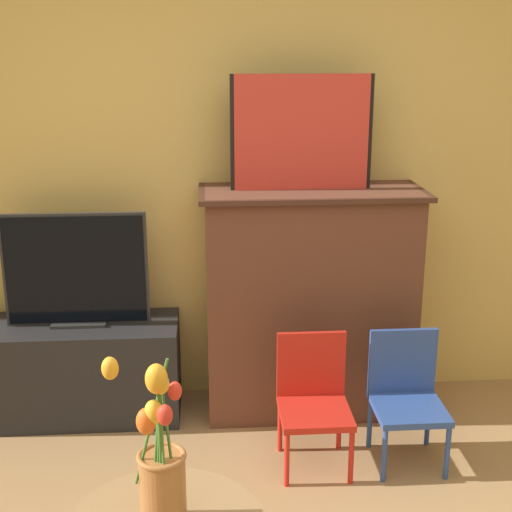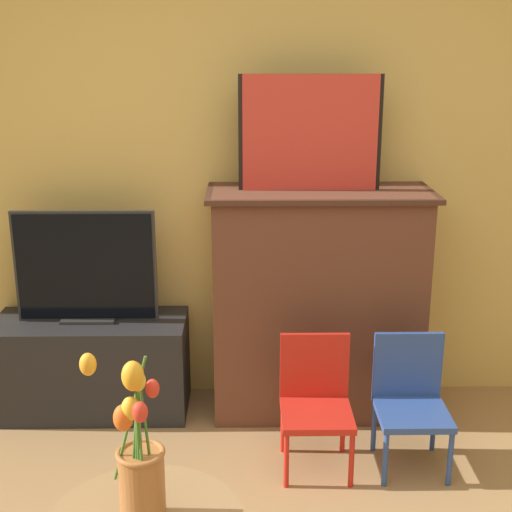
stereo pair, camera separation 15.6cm
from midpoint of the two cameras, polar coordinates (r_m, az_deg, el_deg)
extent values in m
cube|color=#E0BC66|center=(3.70, -2.87, 8.57)|extent=(8.00, 0.06, 2.70)
cube|color=brown|center=(3.68, 3.07, -3.71)|extent=(1.05, 0.43, 1.18)
cube|color=#43271C|center=(3.51, 3.24, 5.11)|extent=(1.11, 0.47, 0.02)
cube|color=black|center=(3.48, 2.36, 9.83)|extent=(0.69, 0.02, 0.55)
cube|color=red|center=(3.47, 2.38, 9.81)|extent=(0.65, 0.02, 0.55)
cube|color=#232326|center=(3.85, -14.81, -8.81)|extent=(0.99, 0.41, 0.51)
cube|color=#2D2D2D|center=(3.74, -15.10, -5.20)|extent=(0.27, 0.12, 0.01)
cube|color=#2D2D2D|center=(3.66, -15.40, -1.06)|extent=(0.71, 0.02, 0.58)
cube|color=black|center=(3.65, -15.43, -1.11)|extent=(0.68, 0.02, 0.55)
cylinder|color=red|center=(3.23, 1.05, -16.01)|extent=(0.02, 0.02, 0.26)
cylinder|color=red|center=(3.26, 6.22, -15.73)|extent=(0.02, 0.02, 0.26)
cylinder|color=red|center=(3.47, 0.61, -13.48)|extent=(0.02, 0.02, 0.26)
cylinder|color=red|center=(3.50, 5.38, -13.25)|extent=(0.02, 0.02, 0.26)
cube|color=red|center=(3.29, 3.36, -12.42)|extent=(0.32, 0.32, 0.03)
cube|color=red|center=(3.34, 3.08, -8.62)|extent=(0.32, 0.02, 0.31)
cylinder|color=#2D4C99|center=(3.29, 8.85, -15.51)|extent=(0.02, 0.02, 0.26)
cylinder|color=#2D4C99|center=(3.36, 13.74, -15.07)|extent=(0.02, 0.02, 0.26)
cylinder|color=#2D4C99|center=(3.53, 7.81, -13.07)|extent=(0.02, 0.02, 0.26)
cylinder|color=#2D4C99|center=(3.60, 12.36, -12.73)|extent=(0.02, 0.02, 0.26)
cube|color=#2D4C99|center=(3.37, 10.83, -11.94)|extent=(0.32, 0.32, 0.03)
cube|color=#2D4C99|center=(3.42, 10.36, -8.25)|extent=(0.32, 0.02, 0.31)
cylinder|color=#AD6B38|center=(2.11, -9.67, -18.10)|extent=(0.13, 0.13, 0.22)
torus|color=#AD6B38|center=(2.05, -9.83, -15.54)|extent=(0.14, 0.14, 0.02)
cylinder|color=#477A2D|center=(2.00, -9.82, -14.55)|extent=(0.02, 0.08, 0.26)
ellipsoid|color=red|center=(1.88, -9.73, -12.47)|extent=(0.04, 0.04, 0.06)
cylinder|color=#477A2D|center=(1.98, -10.02, -13.67)|extent=(0.01, 0.04, 0.34)
ellipsoid|color=orange|center=(1.88, -10.37, -9.67)|extent=(0.06, 0.06, 0.08)
cylinder|color=#477A2D|center=(1.99, -9.84, -13.88)|extent=(0.01, 0.03, 0.32)
ellipsoid|color=gold|center=(1.89, -9.97, -10.06)|extent=(0.04, 0.04, 0.06)
cylinder|color=#477A2D|center=(1.99, -10.65, -12.97)|extent=(0.10, 0.03, 0.36)
ellipsoid|color=orange|center=(1.91, -13.93, -8.74)|extent=(0.04, 0.04, 0.06)
cylinder|color=#477A2D|center=(2.01, -9.32, -14.12)|extent=(0.03, 0.02, 0.28)
ellipsoid|color=red|center=(1.93, -8.86, -10.65)|extent=(0.04, 0.04, 0.05)
cylinder|color=#477A2D|center=(2.01, -10.10, -14.83)|extent=(0.01, 0.03, 0.24)
ellipsoid|color=gold|center=(1.93, -10.56, -12.20)|extent=(0.05, 0.05, 0.07)
cylinder|color=#477A2D|center=(2.02, -10.28, -15.09)|extent=(0.03, 0.04, 0.22)
ellipsoid|color=orange|center=(1.94, -11.12, -12.89)|extent=(0.05, 0.05, 0.07)
camera|label=1|loc=(0.08, -91.59, -0.48)|focal=50.00mm
camera|label=2|loc=(0.08, 88.41, 0.48)|focal=50.00mm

